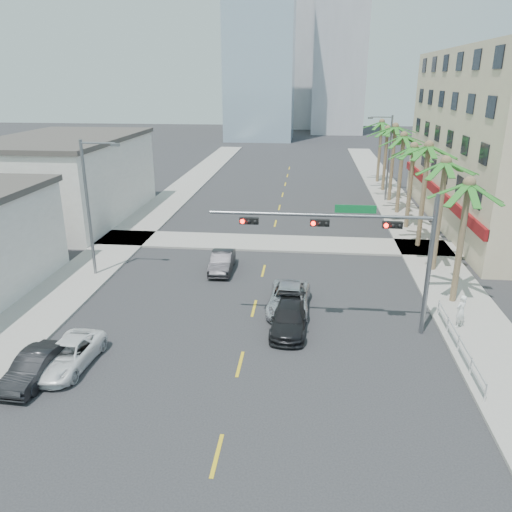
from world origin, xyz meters
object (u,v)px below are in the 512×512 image
(car_lane_left, at_px, (222,262))
(pedestrian, at_px, (461,311))
(car_parked_far, at_px, (68,355))
(car_lane_right, at_px, (289,318))
(car_lane_center, at_px, (289,299))
(car_parked_mid, at_px, (35,367))
(traffic_signal_mast, at_px, (366,239))

(car_lane_left, distance_m, pedestrian, 15.59)
(car_parked_far, distance_m, car_lane_left, 13.66)
(car_parked_far, distance_m, pedestrian, 19.68)
(car_lane_left, distance_m, car_lane_right, 9.49)
(car_parked_far, height_order, car_lane_center, car_lane_center)
(car_parked_mid, bearing_deg, car_lane_center, 39.99)
(car_lane_center, xyz_separation_m, car_lane_right, (0.13, -2.40, -0.03))
(traffic_signal_mast, height_order, car_parked_mid, traffic_signal_mast)
(car_parked_mid, relative_size, car_lane_center, 0.79)
(car_lane_left, bearing_deg, pedestrian, -28.58)
(car_parked_mid, xyz_separation_m, car_lane_center, (10.76, 8.23, 0.04))
(car_parked_far, bearing_deg, pedestrian, 20.03)
(car_lane_right, bearing_deg, car_parked_mid, -149.88)
(car_lane_left, xyz_separation_m, pedestrian, (13.89, -7.08, 0.38))
(car_lane_right, bearing_deg, traffic_signal_mast, 7.08)
(traffic_signal_mast, distance_m, pedestrian, 6.65)
(traffic_signal_mast, relative_size, car_parked_far, 2.53)
(car_parked_far, bearing_deg, car_lane_left, 72.05)
(car_parked_far, height_order, car_lane_right, car_lane_right)
(car_lane_center, height_order, pedestrian, pedestrian)
(traffic_signal_mast, relative_size, car_lane_right, 2.47)
(car_parked_far, relative_size, car_lane_center, 0.89)
(car_lane_center, bearing_deg, traffic_signal_mast, -26.66)
(traffic_signal_mast, height_order, car_lane_left, traffic_signal_mast)
(traffic_signal_mast, distance_m, car_lane_center, 6.15)
(traffic_signal_mast, distance_m, car_lane_right, 5.74)
(pedestrian, bearing_deg, car_lane_center, -45.58)
(car_lane_right, distance_m, pedestrian, 8.99)
(car_lane_right, relative_size, pedestrian, 2.50)
(car_lane_center, bearing_deg, pedestrian, -6.71)
(car_lane_center, relative_size, pedestrian, 2.73)
(car_parked_mid, height_order, car_parked_far, car_parked_mid)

